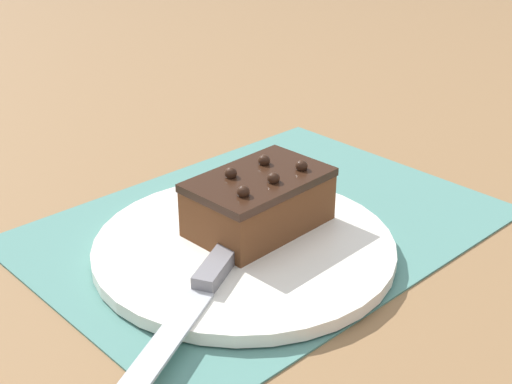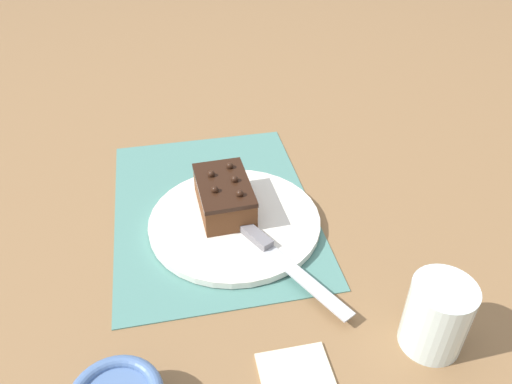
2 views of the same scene
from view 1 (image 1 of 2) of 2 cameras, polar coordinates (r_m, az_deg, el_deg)
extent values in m
plane|color=olive|center=(0.73, 0.62, -2.81)|extent=(3.00, 3.00, 0.00)
cube|color=slate|center=(0.73, 0.62, -2.67)|extent=(0.46, 0.34, 0.00)
cylinder|color=white|center=(0.68, -0.96, -4.44)|extent=(0.29, 0.29, 0.01)
cube|color=brown|center=(0.69, 0.23, -1.08)|extent=(0.14, 0.09, 0.05)
cube|color=black|center=(0.68, 0.24, 0.99)|extent=(0.14, 0.09, 0.01)
sphere|color=black|center=(0.69, 3.67, 2.09)|extent=(0.01, 0.01, 0.01)
sphere|color=black|center=(0.70, 0.27, 2.51)|extent=(0.01, 0.01, 0.01)
sphere|color=black|center=(0.66, 1.41, 1.09)|extent=(0.01, 0.01, 0.01)
sphere|color=black|center=(0.67, -2.09, 1.53)|extent=(0.01, 0.01, 0.01)
sphere|color=black|center=(0.64, -1.04, 0.01)|extent=(0.01, 0.01, 0.01)
cube|color=slate|center=(0.63, -2.95, -5.72)|extent=(0.08, 0.05, 0.01)
cube|color=#B7BABF|center=(0.54, -7.96, -12.73)|extent=(0.16, 0.10, 0.00)
camera|label=2|loc=(0.61, -78.38, 27.45)|focal=35.00mm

